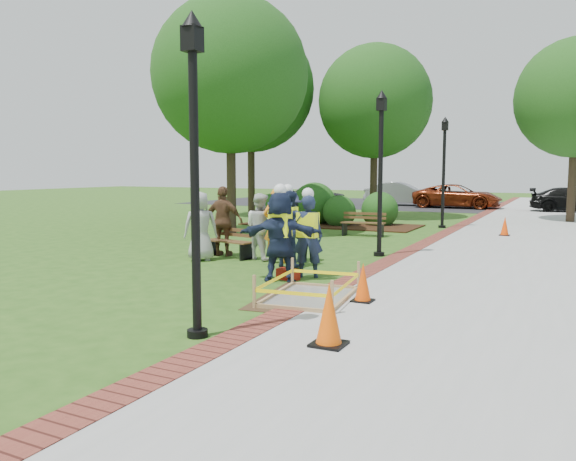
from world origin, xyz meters
The scene contains 35 objects.
ground centered at (0.00, 0.00, 0.00)m, with size 100.00×100.00×0.00m, color #285116.
sidewalk centered at (5.00, 10.00, 0.01)m, with size 6.00×60.00×0.02m, color #9E9E99.
brick_edging centered at (1.75, 10.00, 0.01)m, with size 0.50×60.00×0.03m, color maroon.
mulch_bed centered at (-3.00, 12.00, 0.02)m, with size 7.00×3.00×0.05m, color #381E0F.
parking_lot centered at (0.00, 27.00, 0.00)m, with size 36.00×12.00×0.01m, color black.
wet_concrete_pad centered at (1.68, -0.28, 0.23)m, with size 1.98×2.50×0.55m.
bench_near centered at (-2.10, 3.00, 0.24)m, with size 1.44×0.70×0.75m.
bench_far centered at (-0.59, 9.02, 0.26)m, with size 1.52×0.63×0.80m.
cone_front centered at (3.00, -2.60, 0.40)m, with size 0.42×0.42×0.83m.
cone_back centered at (2.59, -0.12, 0.33)m, with size 0.34×0.34×0.68m.
cone_far centered at (3.71, 11.19, 0.32)m, with size 0.34×0.34×0.67m.
toolbox centered at (0.56, 1.09, 0.11)m, with size 0.45×0.25×0.22m, color #9F190C.
lamp_near centered at (1.25, -3.00, 2.48)m, with size 0.28×0.28×4.26m.
lamp_mid centered at (1.25, 5.00, 2.48)m, with size 0.28×0.28×4.26m.
lamp_far centered at (1.25, 13.00, 2.48)m, with size 0.28×0.28×4.26m.
tree_left centered at (-4.97, 7.64, 5.47)m, with size 5.37×5.37×8.16m.
tree_back centered at (-2.58, 16.14, 5.35)m, with size 5.19×5.19×7.96m.
tree_far centered at (-8.13, 14.39, 6.08)m, with size 6.03×6.03×9.10m.
shrub_a centered at (-5.45, 11.56, 0.00)m, with size 1.37×1.37×1.37m, color #1C4614.
shrub_b centered at (-3.89, 12.35, 0.00)m, with size 1.87×1.87×1.87m, color #1C4614.
shrub_c centered at (-2.59, 11.89, 0.00)m, with size 1.33×1.33×1.33m, color #1C4614.
shrub_d centered at (-1.18, 12.73, 0.00)m, with size 1.48×1.48×1.48m, color #1C4614.
shrub_e centered at (-3.04, 12.62, 0.00)m, with size 1.07×1.07×1.07m, color #1C4614.
casual_person_a centered at (-2.47, 2.29, 0.85)m, with size 0.65×0.60×1.70m.
casual_person_b centered at (-0.60, 2.80, 0.91)m, with size 0.68×0.58×1.81m.
casual_person_c centered at (-1.22, 3.07, 0.83)m, with size 0.60×0.47×1.66m.
casual_person_d centered at (-2.38, 3.19, 0.91)m, with size 0.63×0.46×1.82m.
casual_person_e centered at (-0.38, 3.03, 0.85)m, with size 0.64×0.62×1.70m.
hivis_worker_a centered at (0.49, 0.87, 0.97)m, with size 0.68×0.57×1.97m.
hivis_worker_b centered at (0.81, 1.50, 0.93)m, with size 0.64×0.53×1.87m.
hivis_worker_c centered at (-0.16, 2.50, 0.95)m, with size 0.60×0.42×1.92m.
parked_car_a centered at (-9.13, 24.41, 0.00)m, with size 4.28×1.86×1.40m, color #272729.
parked_car_b centered at (-3.94, 25.83, 0.00)m, with size 4.93×2.14×1.61m, color gray.
parked_car_c centered at (-0.33, 25.00, 0.00)m, with size 4.66×2.03×1.52m, color maroon.
parked_car_d centered at (5.88, 24.37, 0.00)m, with size 4.35×1.89×1.42m, color black.
Camera 1 is at (5.66, -9.03, 2.24)m, focal length 35.00 mm.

